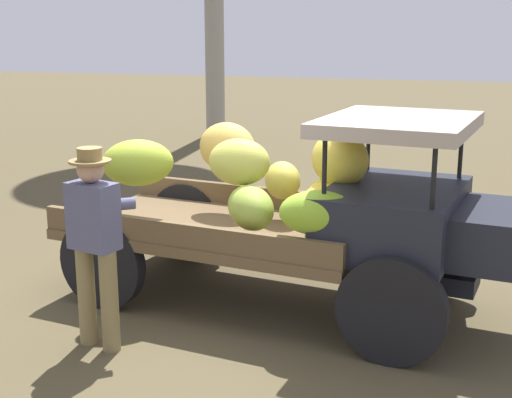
# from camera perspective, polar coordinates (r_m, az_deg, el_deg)

# --- Properties ---
(ground_plane) EXTENTS (60.00, 60.00, 0.00)m
(ground_plane) POSITION_cam_1_polar(r_m,az_deg,el_deg) (7.02, -3.30, -8.39)
(ground_plane) COLOR brown
(truck) EXTENTS (4.60, 2.24, 1.89)m
(truck) POSITION_cam_1_polar(r_m,az_deg,el_deg) (6.56, 4.87, -1.18)
(truck) COLOR black
(truck) RESTS_ON ground
(farmer) EXTENTS (0.54, 0.50, 1.71)m
(farmer) POSITION_cam_1_polar(r_m,az_deg,el_deg) (5.93, -12.90, -2.94)
(farmer) COLOR olive
(farmer) RESTS_ON ground
(wooden_crate) EXTENTS (0.55, 0.41, 0.49)m
(wooden_crate) POSITION_cam_1_polar(r_m,az_deg,el_deg) (9.14, -10.69, -1.68)
(wooden_crate) COLOR olive
(wooden_crate) RESTS_ON ground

